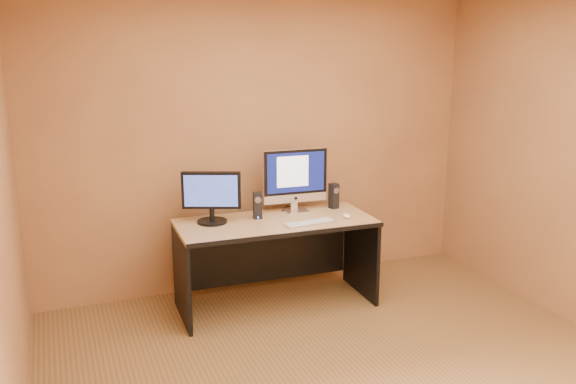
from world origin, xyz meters
name	(u,v)px	position (x,y,z in m)	size (l,w,h in m)	color
walls	(371,193)	(0.00, 0.00, 1.30)	(4.00, 4.00, 2.60)	#A16F41
desk	(276,264)	(-0.07, 1.43, 0.37)	(1.60, 0.70, 0.74)	tan
imac	(296,180)	(0.20, 1.64, 1.02)	(0.57, 0.21, 0.55)	silver
second_monitor	(211,198)	(-0.56, 1.57, 0.95)	(0.48, 0.24, 0.42)	black
speaker_left	(258,205)	(-0.18, 1.55, 0.85)	(0.07, 0.07, 0.22)	black
speaker_right	(334,196)	(0.54, 1.61, 0.85)	(0.07, 0.07, 0.22)	black
keyboard	(310,223)	(0.16, 1.25, 0.75)	(0.43, 0.12, 0.02)	silver
mouse	(347,216)	(0.51, 1.29, 0.76)	(0.06, 0.10, 0.04)	white
cable_a	(295,208)	(0.22, 1.71, 0.74)	(0.01, 0.01, 0.22)	black
cable_b	(285,209)	(0.13, 1.74, 0.74)	(0.01, 0.01, 0.18)	black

